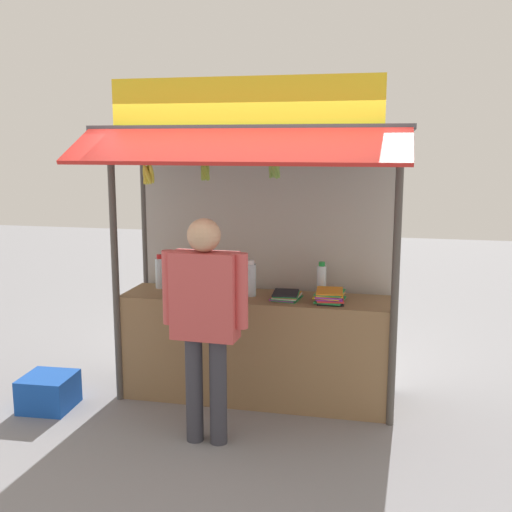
% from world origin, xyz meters
% --- Properties ---
extents(ground_plane, '(20.00, 20.00, 0.00)m').
position_xyz_m(ground_plane, '(0.00, 0.00, 0.00)').
color(ground_plane, gray).
extents(stall_counter, '(2.31, 0.57, 0.91)m').
position_xyz_m(stall_counter, '(0.00, 0.00, 0.46)').
color(stall_counter, olive).
rests_on(stall_counter, ground).
extents(stall_structure, '(2.51, 1.40, 2.69)m').
position_xyz_m(stall_structure, '(0.00, 0.08, 1.60)').
color(stall_structure, '#4C4742').
rests_on(stall_structure, ground).
extents(water_bottle_back_right, '(0.07, 0.07, 0.26)m').
position_xyz_m(water_bottle_back_right, '(-0.54, 0.15, 1.04)').
color(water_bottle_back_right, silver).
rests_on(water_bottle_back_right, stall_counter).
extents(water_bottle_left, '(0.09, 0.09, 0.31)m').
position_xyz_m(water_bottle_left, '(-0.05, 0.01, 1.06)').
color(water_bottle_left, silver).
rests_on(water_bottle_left, stall_counter).
extents(water_bottle_far_right, '(0.09, 0.09, 0.31)m').
position_xyz_m(water_bottle_far_right, '(-0.91, 0.12, 1.06)').
color(water_bottle_far_right, silver).
rests_on(water_bottle_far_right, stall_counter).
extents(water_bottle_mid_right, '(0.08, 0.08, 0.29)m').
position_xyz_m(water_bottle_mid_right, '(0.54, 0.15, 1.05)').
color(water_bottle_mid_right, silver).
rests_on(water_bottle_mid_right, stall_counter).
extents(magazine_stack_center, '(0.22, 0.28, 0.06)m').
position_xyz_m(magazine_stack_center, '(-0.61, -0.20, 0.94)').
color(magazine_stack_center, red).
rests_on(magazine_stack_center, stall_counter).
extents(magazine_stack_front_right, '(0.26, 0.32, 0.10)m').
position_xyz_m(magazine_stack_front_right, '(0.64, -0.05, 0.96)').
color(magazine_stack_front_right, black).
rests_on(magazine_stack_front_right, stall_counter).
extents(magazine_stack_rear_center, '(0.25, 0.31, 0.06)m').
position_xyz_m(magazine_stack_rear_center, '(0.27, -0.03, 0.94)').
color(magazine_stack_rear_center, green).
rests_on(magazine_stack_rear_center, stall_counter).
extents(banana_bunch_inner_right, '(0.10, 0.10, 0.33)m').
position_xyz_m(banana_bunch_inner_right, '(-0.79, -0.38, 1.97)').
color(banana_bunch_inner_right, '#332D23').
extents(banana_bunch_leftmost, '(0.09, 0.09, 0.29)m').
position_xyz_m(banana_bunch_leftmost, '(-0.32, -0.38, 1.98)').
color(banana_bunch_leftmost, '#332D23').
extents(banana_bunch_inner_left, '(0.11, 0.11, 0.27)m').
position_xyz_m(banana_bunch_inner_left, '(0.23, -0.38, 2.02)').
color(banana_bunch_inner_left, '#332D23').
extents(vendor_person, '(0.64, 0.24, 1.68)m').
position_xyz_m(vendor_person, '(-0.18, -0.88, 1.01)').
color(vendor_person, '#383842').
rests_on(vendor_person, ground).
extents(plastic_crate, '(0.43, 0.43, 0.28)m').
position_xyz_m(plastic_crate, '(-1.66, -0.59, 0.14)').
color(plastic_crate, '#194CB2').
rests_on(plastic_crate, ground).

